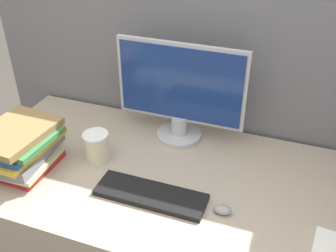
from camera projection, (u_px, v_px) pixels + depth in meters
The scene contains 7 objects.
cubicle_panel_rear at pixel (204, 103), 1.71m from camera, with size 1.98×0.04×1.67m.
desk at pixel (172, 246), 1.63m from camera, with size 1.58×0.76×0.75m.
monitor at pixel (180, 94), 1.54m from camera, with size 0.52×0.19×0.41m.
keyboard at pixel (151, 195), 1.34m from camera, with size 0.38×0.12×0.02m.
mouse at pixel (222, 210), 1.27m from camera, with size 0.06×0.04×0.03m.
coffee_cup at pixel (97, 146), 1.49m from camera, with size 0.10×0.10×0.11m.
book_stack at pixel (21, 147), 1.43m from camera, with size 0.25×0.31×0.18m.
Camera 1 is at (0.36, -0.66, 1.68)m, focal length 42.00 mm.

